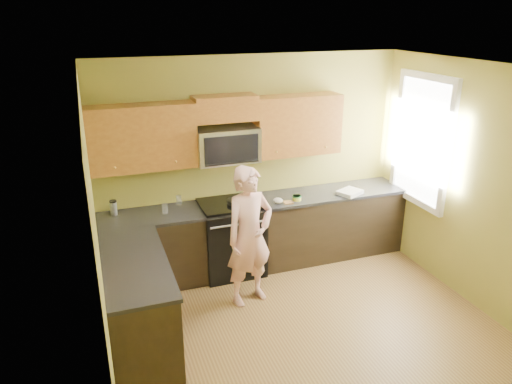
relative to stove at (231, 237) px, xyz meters
name	(u,v)px	position (x,y,z in m)	size (l,w,h in m)	color
floor	(317,341)	(0.40, -1.68, -0.47)	(4.00, 4.00, 0.00)	brown
ceiling	(331,72)	(0.40, -1.68, 2.23)	(4.00, 4.00, 0.00)	white
wall_back	(252,162)	(0.40, 0.32, 0.88)	(4.00, 4.00, 0.00)	olive
wall_front	(484,355)	(0.40, -3.67, 0.88)	(4.00, 4.00, 0.00)	olive
wall_left	(99,254)	(-1.60, -1.68, 0.88)	(4.00, 4.00, 0.00)	olive
wall_right	(492,195)	(2.40, -1.68, 0.88)	(4.00, 4.00, 0.00)	olive
cabinet_back_run	(260,235)	(0.40, 0.02, -0.03)	(4.00, 0.60, 0.88)	black
cabinet_left_run	(138,304)	(-1.30, -1.08, -0.03)	(0.60, 1.60, 0.88)	black
countertop_back	(261,202)	(0.40, 0.01, 0.43)	(4.00, 0.62, 0.04)	black
countertop_left	(135,263)	(-1.29, -1.08, 0.43)	(0.62, 1.60, 0.04)	black
stove	(231,237)	(0.00, 0.00, 0.00)	(0.76, 0.65, 0.95)	black
microwave	(227,161)	(0.00, 0.12, 0.97)	(0.76, 0.40, 0.42)	silver
upper_cab_left	(145,169)	(-0.99, 0.16, 0.97)	(1.22, 0.33, 0.75)	#935C22
upper_cab_right	(296,154)	(0.94, 0.16, 0.97)	(1.12, 0.33, 0.75)	#935C22
upper_cab_over_mw	(225,108)	(0.00, 0.16, 1.62)	(0.76, 0.33, 0.30)	#935C22
window	(422,141)	(2.38, -0.48, 1.17)	(0.06, 1.06, 1.66)	white
woman	(250,236)	(0.00, -0.71, 0.34)	(0.60, 0.39, 1.63)	#FF867F
frying_pan	(237,203)	(0.06, -0.04, 0.47)	(0.24, 0.41, 0.05)	black
butter_tub	(297,200)	(0.84, -0.13, 0.45)	(0.11, 0.11, 0.08)	#FBFF43
toast_slice	(288,202)	(0.70, -0.18, 0.45)	(0.11, 0.11, 0.01)	#B27F47
napkin_a	(247,204)	(0.18, -0.10, 0.48)	(0.11, 0.12, 0.06)	silver
napkin_b	(278,201)	(0.58, -0.14, 0.48)	(0.12, 0.13, 0.07)	silver
dish_towel	(350,192)	(1.59, -0.16, 0.47)	(0.30, 0.24, 0.05)	white
travel_mug	(114,215)	(-1.39, 0.17, 0.45)	(0.08, 0.08, 0.18)	silver
glass_a	(165,209)	(-0.81, 0.01, 0.51)	(0.07, 0.07, 0.12)	silver
glass_c	(179,200)	(-0.60, 0.23, 0.51)	(0.07, 0.07, 0.12)	silver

